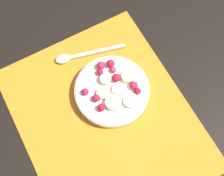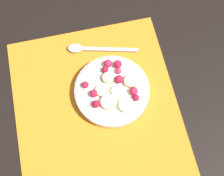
% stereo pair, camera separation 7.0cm
% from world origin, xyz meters
% --- Properties ---
extents(ground_plane, '(3.00, 3.00, 0.00)m').
position_xyz_m(ground_plane, '(0.00, 0.00, 0.00)').
color(ground_plane, black).
extents(placemat, '(0.46, 0.37, 0.01)m').
position_xyz_m(placemat, '(0.00, 0.00, 0.00)').
color(placemat, orange).
rests_on(placemat, ground_plane).
extents(fruit_bowl, '(0.17, 0.17, 0.04)m').
position_xyz_m(fruit_bowl, '(0.05, -0.04, 0.02)').
color(fruit_bowl, silver).
rests_on(fruit_bowl, placemat).
extents(spoon, '(0.06, 0.17, 0.01)m').
position_xyz_m(spoon, '(0.17, -0.01, 0.01)').
color(spoon, '#B2B2B7').
rests_on(spoon, placemat).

